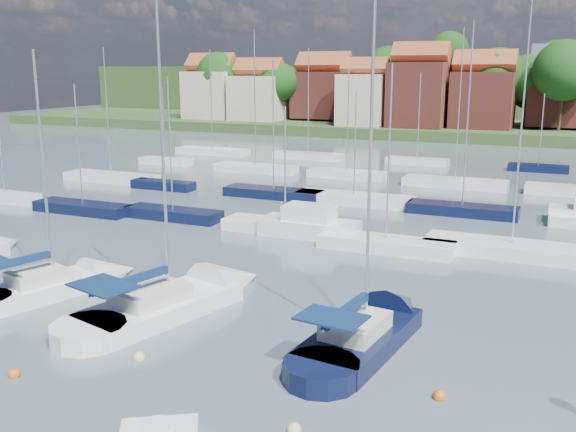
% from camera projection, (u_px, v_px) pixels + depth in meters
% --- Properties ---
extents(ground, '(260.00, 260.00, 0.00)m').
position_uv_depth(ground, '(439.00, 193.00, 61.13)').
color(ground, '#4E5F6A').
rests_on(ground, ground).
extents(sailboat_left, '(5.56, 10.25, 13.57)m').
position_uv_depth(sailboat_left, '(64.00, 285.00, 34.13)').
color(sailboat_left, white).
rests_on(sailboat_left, ground).
extents(sailboat_centre, '(6.50, 13.10, 17.16)m').
position_uv_depth(sailboat_centre, '(187.00, 299.00, 32.11)').
color(sailboat_centre, white).
rests_on(sailboat_centre, ground).
extents(sailboat_navy, '(4.28, 11.58, 15.68)m').
position_uv_depth(sailboat_navy, '(373.00, 329.00, 28.32)').
color(sailboat_navy, black).
rests_on(sailboat_navy, ground).
extents(tender, '(2.70, 2.26, 0.53)m').
position_uv_depth(tender, '(159.00, 431.00, 20.66)').
color(tender, white).
rests_on(tender, ground).
extents(buoy_b, '(0.47, 0.47, 0.47)m').
position_uv_depth(buoy_b, '(15.00, 376.00, 24.75)').
color(buoy_b, '#D85914').
rests_on(buoy_b, ground).
extents(buoy_c, '(0.51, 0.51, 0.51)m').
position_uv_depth(buoy_c, '(139.00, 360.00, 26.15)').
color(buoy_c, beige).
rests_on(buoy_c, ground).
extents(buoy_d, '(0.47, 0.47, 0.47)m').
position_uv_depth(buoy_d, '(294.00, 432.00, 20.95)').
color(buoy_d, beige).
rests_on(buoy_d, ground).
extents(buoy_e, '(0.53, 0.53, 0.53)m').
position_uv_depth(buoy_e, '(405.00, 332.00, 28.90)').
color(buoy_e, '#D85914').
rests_on(buoy_e, ground).
extents(buoy_g, '(0.49, 0.49, 0.49)m').
position_uv_depth(buoy_g, '(439.00, 399.00, 23.08)').
color(buoy_g, '#D85914').
rests_on(buoy_g, ground).
extents(buoy_h, '(0.50, 0.50, 0.50)m').
position_uv_depth(buoy_h, '(402.00, 335.00, 28.57)').
color(buoy_h, beige).
rests_on(buoy_h, ground).
extents(marina_field, '(79.62, 41.41, 15.93)m').
position_uv_depth(marina_field, '(451.00, 199.00, 55.95)').
color(marina_field, white).
rests_on(marina_field, ground).
extents(far_shore_town, '(212.46, 90.00, 22.27)m').
position_uv_depth(far_shore_town, '(532.00, 101.00, 141.79)').
color(far_shore_town, '#394B25').
rests_on(far_shore_town, ground).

